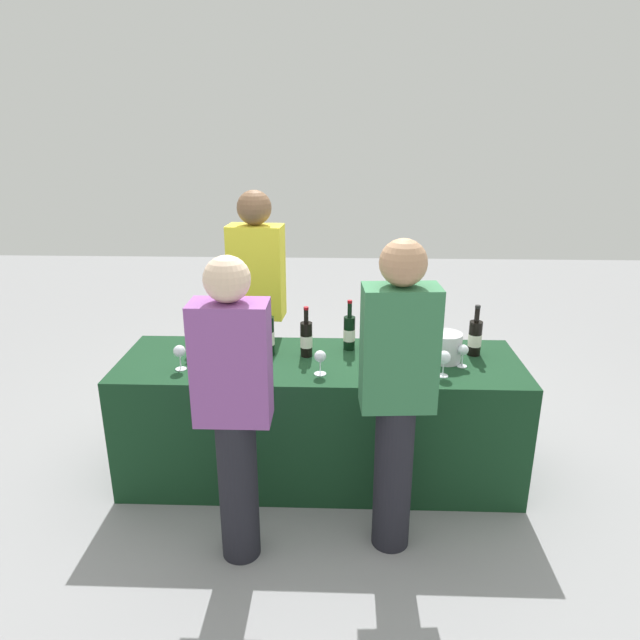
% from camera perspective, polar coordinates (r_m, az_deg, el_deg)
% --- Properties ---
extents(ground_plane, '(12.00, 12.00, 0.00)m').
position_cam_1_polar(ground_plane, '(3.72, -0.00, -14.93)').
color(ground_plane, gray).
extents(tasting_table, '(2.36, 0.73, 0.76)m').
position_cam_1_polar(tasting_table, '(3.52, -0.00, -9.77)').
color(tasting_table, '#14381E').
rests_on(tasting_table, ground_plane).
extents(wine_bottle_0, '(0.07, 0.07, 0.30)m').
position_cam_1_polar(wine_bottle_0, '(3.55, -12.33, -1.29)').
color(wine_bottle_0, black).
rests_on(wine_bottle_0, tasting_table).
extents(wine_bottle_1, '(0.07, 0.07, 0.33)m').
position_cam_1_polar(wine_bottle_1, '(3.40, -5.18, -1.55)').
color(wine_bottle_1, black).
rests_on(wine_bottle_1, tasting_table).
extents(wine_bottle_2, '(0.07, 0.07, 0.31)m').
position_cam_1_polar(wine_bottle_2, '(3.37, -1.38, -1.88)').
color(wine_bottle_2, black).
rests_on(wine_bottle_2, tasting_table).
extents(wine_bottle_3, '(0.07, 0.07, 0.31)m').
position_cam_1_polar(wine_bottle_3, '(3.48, 2.95, -1.24)').
color(wine_bottle_3, black).
rests_on(wine_bottle_3, tasting_table).
extents(wine_bottle_4, '(0.06, 0.06, 0.33)m').
position_cam_1_polar(wine_bottle_4, '(3.46, 4.98, -1.22)').
color(wine_bottle_4, black).
rests_on(wine_bottle_4, tasting_table).
extents(wine_bottle_5, '(0.07, 0.07, 0.33)m').
position_cam_1_polar(wine_bottle_5, '(3.40, 9.02, -1.78)').
color(wine_bottle_5, black).
rests_on(wine_bottle_5, tasting_table).
extents(wine_bottle_6, '(0.08, 0.08, 0.31)m').
position_cam_1_polar(wine_bottle_6, '(3.51, 15.27, -1.70)').
color(wine_bottle_6, black).
rests_on(wine_bottle_6, tasting_table).
extents(wine_glass_0, '(0.07, 0.07, 0.15)m').
position_cam_1_polar(wine_glass_0, '(3.29, -13.90, -3.15)').
color(wine_glass_0, silver).
rests_on(wine_glass_0, tasting_table).
extents(wine_glass_1, '(0.07, 0.07, 0.14)m').
position_cam_1_polar(wine_glass_1, '(3.13, 0.02, -3.78)').
color(wine_glass_1, silver).
rests_on(wine_glass_1, tasting_table).
extents(wine_glass_2, '(0.07, 0.07, 0.14)m').
position_cam_1_polar(wine_glass_2, '(3.25, 7.34, -3.10)').
color(wine_glass_2, silver).
rests_on(wine_glass_2, tasting_table).
extents(wine_glass_3, '(0.07, 0.07, 0.15)m').
position_cam_1_polar(wine_glass_3, '(3.18, 12.32, -3.78)').
color(wine_glass_3, silver).
rests_on(wine_glass_3, tasting_table).
extents(wine_glass_4, '(0.06, 0.06, 0.13)m').
position_cam_1_polar(wine_glass_4, '(3.33, 14.16, -3.01)').
color(wine_glass_4, silver).
rests_on(wine_glass_4, tasting_table).
extents(ice_bucket, '(0.19, 0.19, 0.17)m').
position_cam_1_polar(ice_bucket, '(3.39, 12.48, -2.68)').
color(ice_bucket, silver).
rests_on(ice_bucket, tasting_table).
extents(server_pouring, '(0.38, 0.23, 1.68)m').
position_cam_1_polar(server_pouring, '(3.88, -6.26, 1.77)').
color(server_pouring, '#3F3351').
rests_on(server_pouring, ground_plane).
extents(guest_0, '(0.35, 0.21, 1.55)m').
position_cam_1_polar(guest_0, '(2.70, -8.64, -8.27)').
color(guest_0, black).
rests_on(guest_0, ground_plane).
extents(guest_1, '(0.36, 0.22, 1.61)m').
position_cam_1_polar(guest_1, '(2.75, 7.74, -6.85)').
color(guest_1, black).
rests_on(guest_1, ground_plane).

